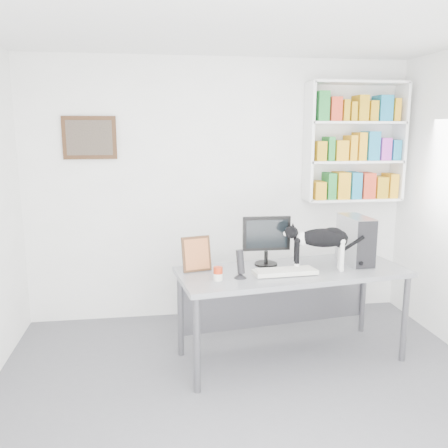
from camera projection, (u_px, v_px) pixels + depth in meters
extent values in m
cube|color=#59595E|center=(260.00, 418.00, 3.30)|extent=(4.00, 4.00, 0.01)
cube|color=white|center=(267.00, 5.00, 2.77)|extent=(4.00, 4.00, 0.01)
cube|color=white|center=(220.00, 191.00, 4.98)|extent=(4.00, 0.01, 2.70)
cube|color=white|center=(355.00, 142.00, 4.94)|extent=(1.03, 0.28, 1.24)
cube|color=#412615|center=(89.00, 138.00, 4.65)|extent=(0.52, 0.04, 0.42)
cube|color=gray|center=(291.00, 314.00, 4.11)|extent=(2.02, 1.01, 0.81)
cube|color=black|center=(266.00, 240.00, 4.13)|extent=(0.42, 0.21, 0.44)
cube|color=beige|center=(285.00, 272.00, 3.91)|extent=(0.53, 0.23, 0.04)
cube|color=#B2B3B7|center=(355.00, 240.00, 4.20)|extent=(0.20, 0.43, 0.42)
cylinder|color=black|center=(240.00, 264.00, 3.78)|extent=(0.14, 0.14, 0.24)
cube|color=#412615|center=(196.00, 253.00, 3.97)|extent=(0.26, 0.15, 0.31)
cylinder|color=#B72C0F|center=(218.00, 274.00, 3.73)|extent=(0.09, 0.09, 0.11)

